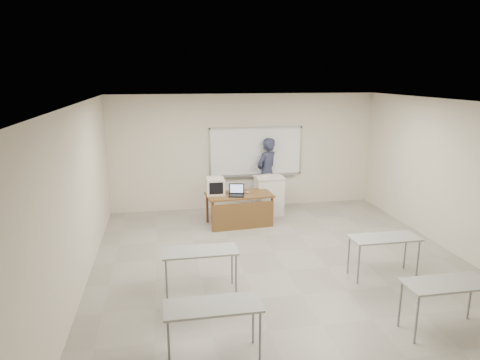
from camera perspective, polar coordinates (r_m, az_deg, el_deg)
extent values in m
cube|color=gray|center=(7.99, 6.20, -11.94)|extent=(7.00, 8.00, 0.01)
cube|color=white|center=(11.29, 2.15, 3.83)|extent=(2.40, 0.03, 1.20)
cube|color=#B7BABC|center=(11.19, 2.18, 6.95)|extent=(2.48, 0.04, 0.04)
cube|color=#B7BABC|center=(11.41, 2.12, 0.75)|extent=(2.48, 0.04, 0.04)
cube|color=#B7BABC|center=(11.09, -4.03, 3.62)|extent=(0.04, 0.04, 1.28)
cube|color=#B7BABC|center=(11.61, 8.06, 3.97)|extent=(0.04, 0.04, 1.28)
cube|color=#B7BABC|center=(11.38, 2.17, 0.51)|extent=(2.16, 0.07, 0.02)
cube|color=gray|center=(6.97, -5.34, -9.43)|extent=(1.20, 0.50, 0.03)
cylinder|color=slate|center=(6.92, -9.77, -13.08)|extent=(0.03, 0.03, 0.70)
cylinder|color=slate|center=(7.00, -0.52, -12.53)|extent=(0.03, 0.03, 0.70)
cylinder|color=slate|center=(7.28, -9.82, -11.67)|extent=(0.03, 0.03, 0.70)
cylinder|color=slate|center=(7.36, -1.07, -11.17)|extent=(0.03, 0.03, 0.70)
cube|color=gray|center=(7.88, 18.71, -7.31)|extent=(1.20, 0.50, 0.03)
cylinder|color=slate|center=(7.61, 15.54, -10.82)|extent=(0.03, 0.03, 0.70)
cylinder|color=slate|center=(8.13, 22.64, -9.78)|extent=(0.03, 0.03, 0.70)
cylinder|color=slate|center=(7.94, 14.28, -9.67)|extent=(0.03, 0.03, 0.70)
cylinder|color=slate|center=(8.44, 21.17, -8.77)|extent=(0.03, 0.03, 0.70)
cube|color=gray|center=(5.45, -3.64, -16.42)|extent=(1.20, 0.50, 0.03)
cylinder|color=slate|center=(5.45, -9.47, -21.13)|extent=(0.03, 0.03, 0.70)
cylinder|color=slate|center=(5.56, 2.69, -20.19)|extent=(0.03, 0.03, 0.70)
cylinder|color=slate|center=(5.79, -9.56, -18.87)|extent=(0.03, 0.03, 0.70)
cylinder|color=slate|center=(5.89, 1.77, -18.06)|extent=(0.03, 0.03, 0.70)
cube|color=gray|center=(6.58, 25.97, -12.31)|extent=(1.20, 0.50, 0.03)
cylinder|color=slate|center=(6.31, 22.49, -16.84)|extent=(0.03, 0.03, 0.70)
cylinder|color=slate|center=(6.60, 20.58, -15.23)|extent=(0.03, 0.03, 0.70)
cylinder|color=slate|center=(7.19, 28.34, -13.56)|extent=(0.03, 0.03, 0.70)
cube|color=brown|center=(10.02, -0.11, -1.99)|extent=(1.53, 0.76, 0.04)
cube|color=brown|center=(9.80, 0.27, -4.89)|extent=(1.45, 0.03, 0.63)
cylinder|color=#512517|center=(9.73, -3.87, -4.83)|extent=(0.06, 0.06, 0.71)
cylinder|color=#512517|center=(9.97, 4.23, -4.36)|extent=(0.06, 0.06, 0.71)
cylinder|color=#512517|center=(10.33, -4.29, -3.70)|extent=(0.06, 0.06, 0.71)
cylinder|color=#512517|center=(10.57, 3.35, -3.29)|extent=(0.06, 0.06, 0.71)
cube|color=silver|center=(10.83, 3.88, -2.19)|extent=(0.67, 0.48, 0.95)
cube|color=silver|center=(10.70, 3.92, 0.36)|extent=(0.71, 0.52, 0.04)
cube|color=beige|center=(10.03, -3.36, -0.75)|extent=(0.40, 0.42, 0.38)
cube|color=beige|center=(9.80, -3.19, -1.09)|extent=(0.42, 0.04, 0.40)
cube|color=black|center=(9.78, -3.17, -1.12)|extent=(0.32, 0.01, 0.27)
cube|color=black|center=(9.82, -0.50, -2.12)|extent=(0.35, 0.26, 0.02)
cube|color=black|center=(9.81, -0.49, -2.06)|extent=(0.29, 0.15, 0.01)
cube|color=black|center=(9.94, -0.66, -1.16)|extent=(0.35, 0.07, 0.24)
cube|color=#7E90B8|center=(9.93, -0.65, -1.16)|extent=(0.30, 0.05, 0.19)
ellipsoid|color=silver|center=(10.09, 0.96, -1.63)|extent=(0.12, 0.10, 0.04)
cube|color=beige|center=(10.74, 3.17, 0.60)|extent=(0.49, 0.29, 0.03)
imported|color=black|center=(11.34, 3.59, 0.95)|extent=(0.82, 0.76, 1.87)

